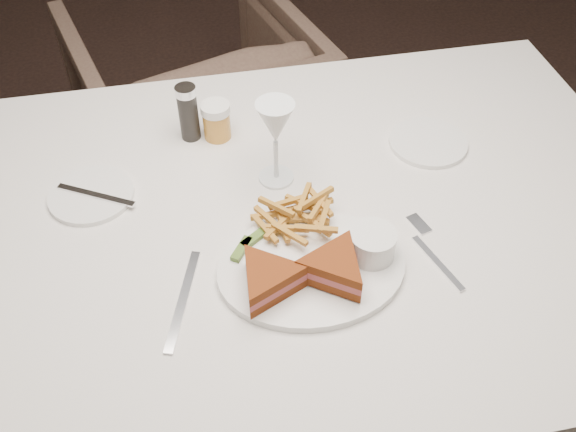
# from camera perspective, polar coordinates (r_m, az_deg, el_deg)

# --- Properties ---
(ground) EXTENTS (5.00, 5.00, 0.00)m
(ground) POSITION_cam_1_polar(r_m,az_deg,el_deg) (1.90, -5.12, -11.48)
(ground) COLOR black
(ground) RESTS_ON ground
(table) EXTENTS (1.49, 1.03, 0.75)m
(table) POSITION_cam_1_polar(r_m,az_deg,el_deg) (1.47, -0.48, -10.26)
(table) COLOR silver
(table) RESTS_ON ground
(chair_far) EXTENTS (0.81, 0.78, 0.71)m
(chair_far) POSITION_cam_1_polar(r_m,az_deg,el_deg) (2.15, -8.11, 10.10)
(chair_far) COLOR #4D3A2F
(chair_far) RESTS_ON ground
(table_setting) EXTENTS (0.84, 0.63, 0.18)m
(table_setting) POSITION_cam_1_polar(r_m,az_deg,el_deg) (1.12, 0.31, -0.14)
(table_setting) COLOR white
(table_setting) RESTS_ON table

